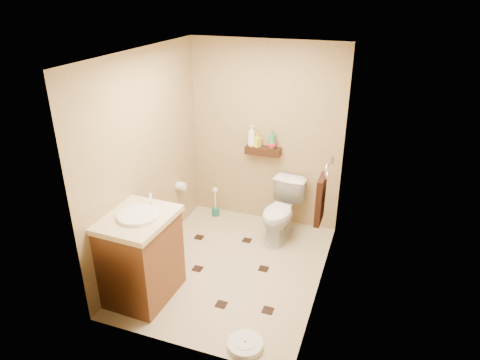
% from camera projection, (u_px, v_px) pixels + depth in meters
% --- Properties ---
extents(ground, '(2.50, 2.50, 0.00)m').
position_uv_depth(ground, '(232.00, 268.00, 4.93)').
color(ground, '#BFAD8C').
rests_on(ground, ground).
extents(wall_back, '(2.00, 0.04, 2.40)m').
position_uv_depth(wall_back, '(265.00, 136.00, 5.50)').
color(wall_back, tan).
rests_on(wall_back, ground).
extents(wall_front, '(2.00, 0.04, 2.40)m').
position_uv_depth(wall_front, '(174.00, 233.00, 3.36)').
color(wall_front, tan).
rests_on(wall_front, ground).
extents(wall_left, '(0.04, 2.50, 2.40)m').
position_uv_depth(wall_left, '(146.00, 160.00, 4.73)').
color(wall_left, tan).
rests_on(wall_left, ground).
extents(wall_right, '(0.04, 2.50, 2.40)m').
position_uv_depth(wall_right, '(327.00, 187.00, 4.12)').
color(wall_right, tan).
rests_on(wall_right, ground).
extents(ceiling, '(2.00, 2.50, 0.02)m').
position_uv_depth(ceiling, '(230.00, 53.00, 3.93)').
color(ceiling, white).
rests_on(ceiling, wall_back).
extents(wall_shelf, '(0.46, 0.14, 0.10)m').
position_uv_depth(wall_shelf, '(263.00, 151.00, 5.50)').
color(wall_shelf, '#361B0E').
rests_on(wall_shelf, wall_back).
extents(floor_accents, '(1.33, 1.33, 0.01)m').
position_uv_depth(floor_accents, '(232.00, 269.00, 4.90)').
color(floor_accents, black).
rests_on(floor_accents, ground).
extents(toilet, '(0.49, 0.77, 0.74)m').
position_uv_depth(toilet, '(281.00, 212.00, 5.38)').
color(toilet, white).
rests_on(toilet, ground).
extents(vanity, '(0.66, 0.79, 1.08)m').
position_uv_depth(vanity, '(141.00, 256.00, 4.32)').
color(vanity, brown).
rests_on(vanity, ground).
extents(bathroom_scale, '(0.42, 0.42, 0.07)m').
position_uv_depth(bathroom_scale, '(245.00, 345.00, 3.84)').
color(bathroom_scale, white).
rests_on(bathroom_scale, ground).
extents(toilet_brush, '(0.10, 0.10, 0.44)m').
position_uv_depth(toilet_brush, '(215.00, 206.00, 5.98)').
color(toilet_brush, '#196658').
rests_on(toilet_brush, ground).
extents(towel_ring, '(0.12, 0.30, 0.76)m').
position_uv_depth(towel_ring, '(321.00, 198.00, 4.47)').
color(towel_ring, silver).
rests_on(towel_ring, wall_right).
extents(toilet_paper, '(0.12, 0.11, 0.12)m').
position_uv_depth(toilet_paper, '(181.00, 186.00, 5.52)').
color(toilet_paper, white).
rests_on(toilet_paper, wall_left).
extents(bottle_a, '(0.12, 0.12, 0.27)m').
position_uv_depth(bottle_a, '(252.00, 136.00, 5.47)').
color(bottle_a, white).
rests_on(bottle_a, wall_shelf).
extents(bottle_b, '(0.11, 0.11, 0.18)m').
position_uv_depth(bottle_b, '(257.00, 140.00, 5.47)').
color(bottle_b, '#CED42C').
rests_on(bottle_b, wall_shelf).
extents(bottle_c, '(0.14, 0.14, 0.14)m').
position_uv_depth(bottle_c, '(272.00, 143.00, 5.42)').
color(bottle_c, red).
rests_on(bottle_c, wall_shelf).
extents(bottle_d, '(0.11, 0.11, 0.24)m').
position_uv_depth(bottle_d, '(272.00, 139.00, 5.40)').
color(bottle_d, '#2C854F').
rests_on(bottle_d, wall_shelf).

